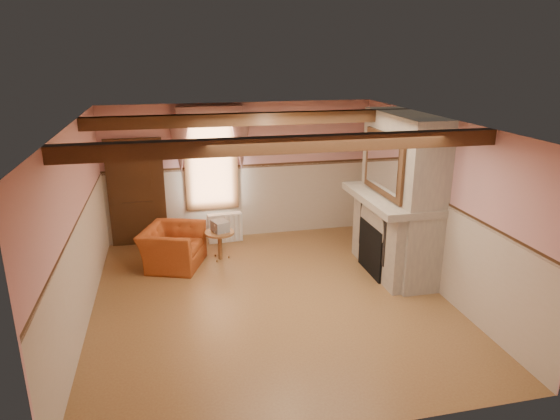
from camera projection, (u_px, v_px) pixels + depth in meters
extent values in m
cube|color=brown|center=(271.00, 299.00, 7.94)|extent=(5.50, 6.00, 0.01)
cube|color=silver|center=(269.00, 123.00, 7.08)|extent=(5.50, 6.00, 0.01)
cube|color=tan|center=(241.00, 171.00, 10.29)|extent=(5.50, 0.02, 2.80)
cube|color=tan|center=(334.00, 314.00, 4.72)|extent=(5.50, 0.02, 2.80)
cube|color=tan|center=(77.00, 230.00, 6.93)|extent=(0.02, 6.00, 2.80)
cube|color=tan|center=(436.00, 204.00, 8.09)|extent=(0.02, 6.00, 2.80)
cube|color=black|center=(375.00, 249.00, 8.78)|extent=(0.20, 0.95, 0.90)
imported|color=#994219|center=(173.00, 247.00, 9.09)|extent=(1.31, 1.39, 0.73)
cylinder|color=brown|center=(220.00, 245.00, 9.39)|extent=(0.58, 0.58, 0.55)
cube|color=#B7AD8C|center=(220.00, 226.00, 9.31)|extent=(0.35, 0.39, 0.20)
cube|color=silver|center=(225.00, 227.00, 10.27)|extent=(0.71, 0.23, 0.60)
imported|color=brown|center=(392.00, 193.00, 8.48)|extent=(0.36, 0.36, 0.09)
cube|color=black|center=(376.00, 180.00, 9.13)|extent=(0.14, 0.24, 0.20)
cylinder|color=gold|center=(386.00, 183.00, 8.72)|extent=(0.11, 0.11, 0.28)
cylinder|color=maroon|center=(408.00, 200.00, 7.94)|extent=(0.06, 0.06, 0.16)
cylinder|color=yellow|center=(401.00, 198.00, 8.17)|extent=(0.06, 0.06, 0.12)
cube|color=gray|center=(401.00, 195.00, 8.58)|extent=(0.85, 2.00, 2.80)
cube|color=gray|center=(391.00, 198.00, 8.55)|extent=(1.05, 2.05, 0.12)
cube|color=silver|center=(383.00, 164.00, 8.32)|extent=(0.06, 1.44, 1.04)
cube|color=black|center=(137.00, 194.00, 9.90)|extent=(1.10, 0.10, 2.10)
cube|color=white|center=(211.00, 161.00, 10.06)|extent=(1.06, 0.08, 2.02)
cube|color=gray|center=(210.00, 132.00, 9.80)|extent=(1.30, 0.14, 1.40)
cube|color=black|center=(290.00, 145.00, 6.00)|extent=(5.50, 0.18, 0.20)
cube|color=black|center=(255.00, 119.00, 8.22)|extent=(5.50, 0.18, 0.20)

